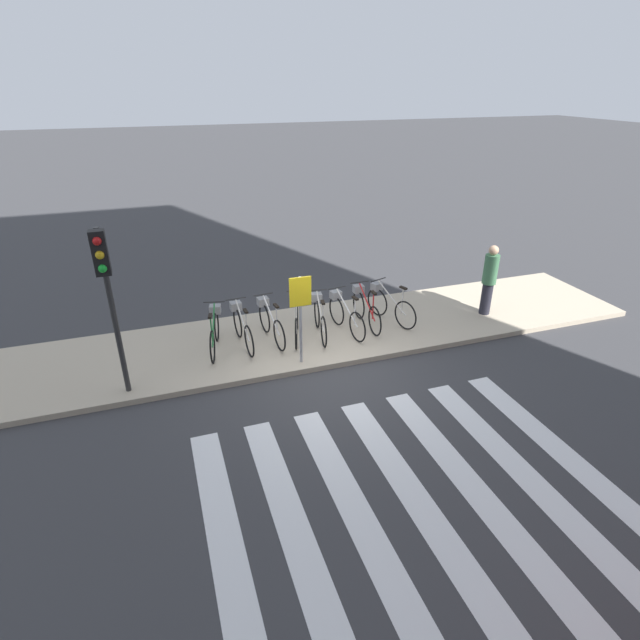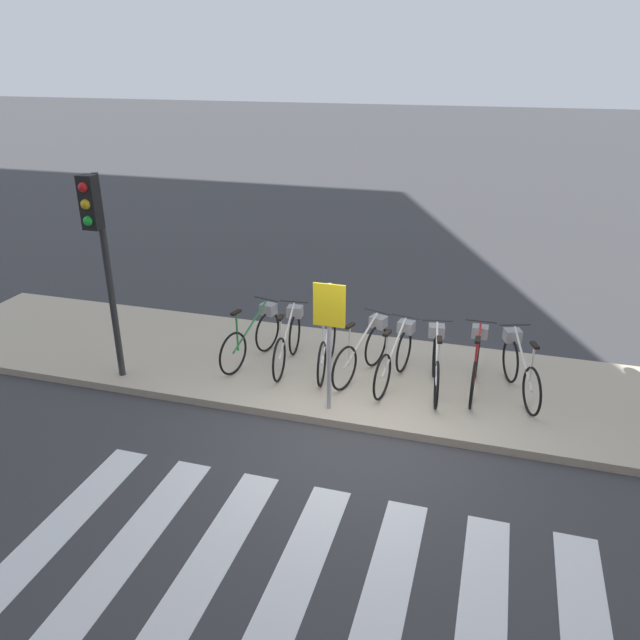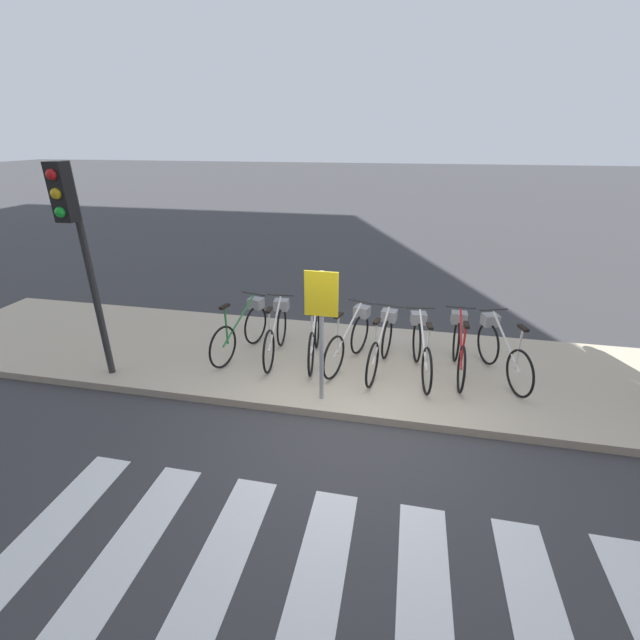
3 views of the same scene
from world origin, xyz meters
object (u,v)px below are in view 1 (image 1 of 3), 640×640
(parked_bicycle_1, at_px, (242,326))
(parked_bicycle_3, at_px, (297,318))
(pedestrian, at_px, (489,278))
(parked_bicycle_4, at_px, (320,317))
(sign_post, at_px, (300,305))
(traffic_light, at_px, (106,280))
(parked_bicycle_5, at_px, (345,313))
(parked_bicycle_2, at_px, (270,321))
(parked_bicycle_7, at_px, (388,304))
(parked_bicycle_0, at_px, (215,330))
(parked_bicycle_6, at_px, (365,307))

(parked_bicycle_1, distance_m, parked_bicycle_3, 1.24)
(parked_bicycle_3, bearing_deg, pedestrian, -4.19)
(parked_bicycle_4, bearing_deg, sign_post, -125.58)
(parked_bicycle_4, height_order, traffic_light, traffic_light)
(parked_bicycle_3, height_order, traffic_light, traffic_light)
(parked_bicycle_5, bearing_deg, parked_bicycle_2, 174.45)
(parked_bicycle_1, relative_size, parked_bicycle_7, 1.04)
(parked_bicycle_1, distance_m, traffic_light, 3.24)
(parked_bicycle_2, relative_size, parked_bicycle_7, 1.04)
(parked_bicycle_0, height_order, sign_post, sign_post)
(parked_bicycle_4, relative_size, parked_bicycle_6, 0.99)
(parked_bicycle_2, relative_size, parked_bicycle_5, 1.00)
(parked_bicycle_1, relative_size, parked_bicycle_2, 1.00)
(parked_bicycle_1, bearing_deg, parked_bicycle_5, -2.93)
(parked_bicycle_3, height_order, pedestrian, pedestrian)
(parked_bicycle_2, xyz_separation_m, sign_post, (0.35, -1.21, 0.84))
(parked_bicycle_5, bearing_deg, pedestrian, -3.80)
(parked_bicycle_6, bearing_deg, parked_bicycle_0, -179.30)
(parked_bicycle_3, height_order, parked_bicycle_6, same)
(parked_bicycle_0, distance_m, parked_bicycle_3, 1.83)
(parked_bicycle_1, bearing_deg, parked_bicycle_6, 0.58)
(parked_bicycle_0, height_order, parked_bicycle_3, same)
(parked_bicycle_6, distance_m, parked_bicycle_7, 0.62)
(parked_bicycle_4, height_order, parked_bicycle_5, same)
(parked_bicycle_2, bearing_deg, parked_bicycle_6, -0.41)
(parked_bicycle_3, relative_size, parked_bicycle_7, 1.00)
(parked_bicycle_0, relative_size, pedestrian, 0.92)
(parked_bicycle_2, bearing_deg, parked_bicycle_5, -5.55)
(parked_bicycle_3, height_order, sign_post, sign_post)
(parked_bicycle_1, height_order, parked_bicycle_5, same)
(parked_bicycle_3, relative_size, parked_bicycle_6, 0.96)
(parked_bicycle_7, xyz_separation_m, traffic_light, (-5.94, -1.27, 1.82))
(parked_bicycle_2, relative_size, sign_post, 0.87)
(parked_bicycle_5, height_order, parked_bicycle_7, same)
(parked_bicycle_2, xyz_separation_m, parked_bicycle_4, (1.11, -0.15, 0.00))
(traffic_light, relative_size, sign_post, 1.67)
(parked_bicycle_1, bearing_deg, traffic_light, -153.05)
(parked_bicycle_4, xyz_separation_m, pedestrian, (4.26, -0.26, 0.48))
(parked_bicycle_0, height_order, parked_bicycle_2, same)
(parked_bicycle_5, bearing_deg, traffic_light, -167.01)
(parked_bicycle_1, xyz_separation_m, traffic_light, (-2.39, -1.22, 1.82))
(parked_bicycle_4, relative_size, parked_bicycle_7, 1.03)
(parked_bicycle_5, bearing_deg, sign_post, -142.60)
(parked_bicycle_5, distance_m, sign_post, 1.91)
(parked_bicycle_1, xyz_separation_m, pedestrian, (6.01, -0.36, 0.48))
(parked_bicycle_5, bearing_deg, parked_bicycle_1, 177.07)
(parked_bicycle_7, bearing_deg, parked_bicycle_5, -171.79)
(parked_bicycle_1, height_order, parked_bicycle_2, same)
(parked_bicycle_0, bearing_deg, parked_bicycle_7, 0.89)
(parked_bicycle_0, bearing_deg, parked_bicycle_3, -0.01)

